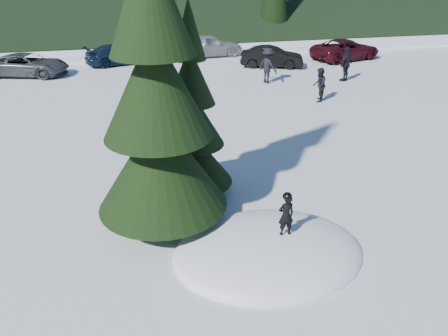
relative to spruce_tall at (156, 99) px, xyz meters
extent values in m
plane|color=white|center=(2.20, -1.80, -3.32)|extent=(200.00, 200.00, 0.00)
ellipsoid|color=white|center=(2.20, -1.80, -3.32)|extent=(4.48, 3.52, 0.96)
cylinder|color=black|center=(0.00, 0.00, -2.62)|extent=(0.38, 0.38, 1.40)
cone|color=black|center=(0.00, 0.00, -1.53)|extent=(3.20, 3.20, 2.46)
cone|color=black|center=(0.00, 0.00, 0.33)|extent=(2.54, 2.54, 2.46)
cylinder|color=black|center=(1.00, 1.40, -2.82)|extent=(0.26, 0.26, 1.00)
cone|color=black|center=(1.00, 1.40, -2.16)|extent=(2.20, 2.20, 1.52)
cone|color=black|center=(1.00, 1.40, -1.01)|extent=(1.75, 1.75, 1.52)
cone|color=black|center=(1.00, 1.40, 0.14)|extent=(1.29, 1.29, 1.52)
cone|color=black|center=(1.00, 1.40, 1.29)|extent=(0.84, 0.84, 1.52)
imported|color=black|center=(2.57, -1.82, -2.34)|extent=(0.37, 0.25, 1.01)
imported|color=black|center=(8.25, 9.00, -2.53)|extent=(0.91, 0.97, 1.59)
imported|color=black|center=(11.28, 12.22, -2.39)|extent=(1.16, 0.98, 1.86)
imported|color=black|center=(6.97, 12.79, -2.38)|extent=(1.19, 1.39, 1.87)
imported|color=#424649|center=(-5.97, 17.42, -2.69)|extent=(4.96, 3.36, 1.26)
imported|color=#0E1C34|center=(-0.80, 19.34, -2.70)|extent=(4.60, 2.91, 1.24)
imported|color=gray|center=(5.24, 20.42, -2.56)|extent=(4.67, 2.38, 1.52)
imported|color=black|center=(8.42, 16.37, -2.69)|extent=(4.06, 2.58, 1.26)
imported|color=#3C0B14|center=(13.94, 17.38, -2.65)|extent=(5.27, 3.51, 1.34)
camera|label=1|loc=(-0.67, -9.62, 2.86)|focal=35.00mm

